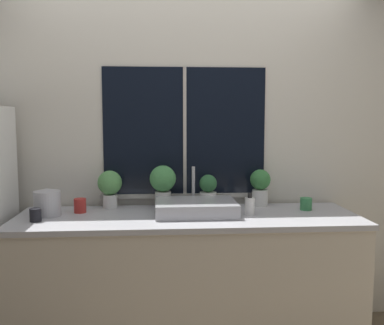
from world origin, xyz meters
TOP-DOWN VIEW (x-y plane):
  - wall_back at (0.00, 0.74)m, footprint 8.00×0.09m
  - counter at (0.00, 0.33)m, footprint 2.26×0.69m
  - sink at (0.05, 0.36)m, footprint 0.53×0.44m
  - potted_plant_far_left at (-0.54, 0.60)m, footprint 0.17×0.17m
  - potted_plant_center_left at (-0.16, 0.60)m, footprint 0.19×0.19m
  - potted_plant_center_right at (0.16, 0.60)m, footprint 0.13×0.13m
  - potted_plant_far_right at (0.54, 0.60)m, footprint 0.15×0.15m
  - soap_bottle at (0.41, 0.32)m, footprint 0.06×0.06m
  - mug_red at (-0.72, 0.46)m, footprint 0.08×0.08m
  - mug_green at (0.83, 0.44)m, footprint 0.08×0.08m
  - mug_black at (-0.95, 0.23)m, footprint 0.07×0.07m
  - kettle at (-0.92, 0.39)m, footprint 0.17×0.17m

SIDE VIEW (x-z plane):
  - counter at x=0.00m, z-range 0.00..0.90m
  - mug_black at x=-0.95m, z-range 0.89..0.98m
  - mug_green at x=0.83m, z-range 0.89..0.98m
  - sink at x=0.05m, z-range 0.79..1.09m
  - mug_red at x=-0.72m, z-range 0.89..0.99m
  - soap_bottle at x=0.41m, z-range 0.88..1.03m
  - kettle at x=-0.92m, z-range 0.89..1.07m
  - potted_plant_center_right at x=0.16m, z-range 0.90..1.13m
  - potted_plant_far_right at x=0.54m, z-range 0.91..1.18m
  - potted_plant_far_left at x=-0.54m, z-range 0.92..1.19m
  - potted_plant_center_left at x=-0.16m, z-range 0.92..1.23m
  - wall_back at x=0.00m, z-range 0.00..2.70m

